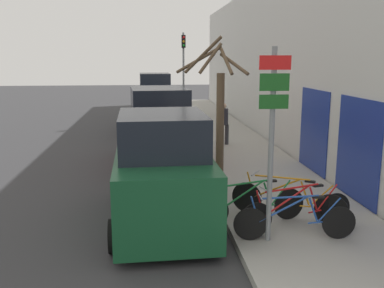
{
  "coord_description": "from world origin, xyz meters",
  "views": [
    {
      "loc": [
        -0.51,
        -3.23,
        3.4
      ],
      "look_at": [
        0.44,
        6.1,
        1.5
      ],
      "focal_mm": 40.0,
      "sensor_mm": 36.0,
      "label": 1
    }
  ],
  "objects_px": {
    "signpost": "(272,134)",
    "parked_car_1": "(159,130)",
    "traffic_light": "(184,65)",
    "bicycle_3": "(287,201)",
    "pedestrian_near": "(223,121)",
    "parked_car_3": "(155,98)",
    "street_tree": "(218,113)",
    "bicycle_0": "(295,220)",
    "bicycle_2": "(252,205)",
    "parked_car_0": "(162,174)",
    "parked_car_2": "(153,112)",
    "bicycle_1": "(297,211)"
  },
  "relations": [
    {
      "from": "signpost",
      "to": "parked_car_1",
      "type": "xyz_separation_m",
      "value": [
        -1.79,
        6.49,
        -1.0
      ]
    },
    {
      "from": "traffic_light",
      "to": "bicycle_3",
      "type": "bearing_deg",
      "value": -86.33
    },
    {
      "from": "parked_car_1",
      "to": "pedestrian_near",
      "type": "height_order",
      "value": "parked_car_1"
    },
    {
      "from": "parked_car_3",
      "to": "street_tree",
      "type": "distance_m",
      "value": 13.69
    },
    {
      "from": "bicycle_3",
      "to": "bicycle_0",
      "type": "bearing_deg",
      "value": -156.75
    },
    {
      "from": "pedestrian_near",
      "to": "traffic_light",
      "type": "bearing_deg",
      "value": 100.28
    },
    {
      "from": "bicycle_3",
      "to": "parked_car_1",
      "type": "bearing_deg",
      "value": 57.39
    },
    {
      "from": "bicycle_2",
      "to": "parked_car_0",
      "type": "distance_m",
      "value": 1.91
    },
    {
      "from": "bicycle_0",
      "to": "bicycle_3",
      "type": "xyz_separation_m",
      "value": [
        0.18,
        0.98,
        0.02
      ]
    },
    {
      "from": "parked_car_0",
      "to": "parked_car_3",
      "type": "relative_size",
      "value": 1.0
    },
    {
      "from": "bicycle_3",
      "to": "parked_car_3",
      "type": "distance_m",
      "value": 16.42
    },
    {
      "from": "bicycle_2",
      "to": "parked_car_3",
      "type": "xyz_separation_m",
      "value": [
        -1.62,
        16.4,
        0.61
      ]
    },
    {
      "from": "bicycle_3",
      "to": "traffic_light",
      "type": "bearing_deg",
      "value": 37.18
    },
    {
      "from": "bicycle_2",
      "to": "parked_car_2",
      "type": "relative_size",
      "value": 0.5
    },
    {
      "from": "bicycle_1",
      "to": "pedestrian_near",
      "type": "distance_m",
      "value": 8.32
    },
    {
      "from": "parked_car_2",
      "to": "street_tree",
      "type": "height_order",
      "value": "street_tree"
    },
    {
      "from": "bicycle_3",
      "to": "street_tree",
      "type": "height_order",
      "value": "street_tree"
    },
    {
      "from": "pedestrian_near",
      "to": "signpost",
      "type": "bearing_deg",
      "value": -92.58
    },
    {
      "from": "street_tree",
      "to": "pedestrian_near",
      "type": "bearing_deg",
      "value": 78.35
    },
    {
      "from": "parked_car_2",
      "to": "bicycle_2",
      "type": "bearing_deg",
      "value": -84.37
    },
    {
      "from": "signpost",
      "to": "traffic_light",
      "type": "relative_size",
      "value": 0.76
    },
    {
      "from": "signpost",
      "to": "pedestrian_near",
      "type": "xyz_separation_m",
      "value": [
        0.7,
        8.68,
        -1.05
      ]
    },
    {
      "from": "bicycle_1",
      "to": "bicycle_3",
      "type": "xyz_separation_m",
      "value": [
        0.0,
        0.59,
        0.0
      ]
    },
    {
      "from": "bicycle_2",
      "to": "parked_car_2",
      "type": "bearing_deg",
      "value": -2.67
    },
    {
      "from": "bicycle_2",
      "to": "street_tree",
      "type": "distance_m",
      "value": 3.18
    },
    {
      "from": "pedestrian_near",
      "to": "bicycle_0",
      "type": "bearing_deg",
      "value": -89.39
    },
    {
      "from": "signpost",
      "to": "parked_car_1",
      "type": "relative_size",
      "value": 0.74
    },
    {
      "from": "street_tree",
      "to": "traffic_light",
      "type": "distance_m",
      "value": 11.73
    },
    {
      "from": "parked_car_3",
      "to": "parked_car_1",
      "type": "bearing_deg",
      "value": -91.79
    },
    {
      "from": "bicycle_2",
      "to": "parked_car_1",
      "type": "distance_m",
      "value": 5.96
    },
    {
      "from": "bicycle_0",
      "to": "parked_car_0",
      "type": "distance_m",
      "value": 2.77
    },
    {
      "from": "parked_car_3",
      "to": "parked_car_2",
      "type": "bearing_deg",
      "value": -93.34
    },
    {
      "from": "parked_car_0",
      "to": "traffic_light",
      "type": "relative_size",
      "value": 0.92
    },
    {
      "from": "bicycle_1",
      "to": "parked_car_3",
      "type": "height_order",
      "value": "parked_car_3"
    },
    {
      "from": "bicycle_0",
      "to": "parked_car_0",
      "type": "relative_size",
      "value": 0.54
    },
    {
      "from": "pedestrian_near",
      "to": "traffic_light",
      "type": "height_order",
      "value": "traffic_light"
    },
    {
      "from": "bicycle_2",
      "to": "parked_car_0",
      "type": "height_order",
      "value": "parked_car_0"
    },
    {
      "from": "bicycle_2",
      "to": "parked_car_1",
      "type": "height_order",
      "value": "parked_car_1"
    },
    {
      "from": "signpost",
      "to": "parked_car_1",
      "type": "distance_m",
      "value": 6.8
    },
    {
      "from": "street_tree",
      "to": "parked_car_3",
      "type": "bearing_deg",
      "value": 95.81
    },
    {
      "from": "pedestrian_near",
      "to": "street_tree",
      "type": "bearing_deg",
      "value": -99.62
    },
    {
      "from": "parked_car_3",
      "to": "traffic_light",
      "type": "height_order",
      "value": "traffic_light"
    },
    {
      "from": "bicycle_2",
      "to": "traffic_light",
      "type": "xyz_separation_m",
      "value": [
        -0.15,
        14.49,
        2.5
      ]
    },
    {
      "from": "street_tree",
      "to": "traffic_light",
      "type": "height_order",
      "value": "traffic_light"
    },
    {
      "from": "bicycle_0",
      "to": "bicycle_2",
      "type": "distance_m",
      "value": 1.0
    },
    {
      "from": "parked_car_0",
      "to": "street_tree",
      "type": "height_order",
      "value": "street_tree"
    },
    {
      "from": "bicycle_1",
      "to": "parked_car_0",
      "type": "xyz_separation_m",
      "value": [
        -2.51,
        0.99,
        0.53
      ]
    },
    {
      "from": "parked_car_1",
      "to": "parked_car_2",
      "type": "bearing_deg",
      "value": 87.12
    },
    {
      "from": "parked_car_0",
      "to": "signpost",
      "type": "bearing_deg",
      "value": -37.91
    },
    {
      "from": "bicycle_1",
      "to": "parked_car_0",
      "type": "distance_m",
      "value": 2.75
    }
  ]
}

